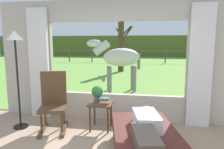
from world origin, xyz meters
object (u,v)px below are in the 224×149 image
rocking_chair (53,102)px  side_table (101,108)px  horse (119,58)px  pasture_tree (121,44)px  floor_lamp_left (16,50)px  book_stack (105,101)px  potted_plant (97,93)px  recliner_sofa (146,145)px  reclining_person (146,126)px

rocking_chair → side_table: size_ratio=2.15×
horse → pasture_tree: bearing=-12.7°
horse → floor_lamp_left: bearing=137.0°
rocking_chair → book_stack: size_ratio=5.77×
potted_plant → horse: (-0.01, 3.12, 0.45)m
recliner_sofa → rocking_chair: 1.96m
book_stack → horse: 3.30m
book_stack → floor_lamp_left: bearing=-175.2°
recliner_sofa → horse: bearing=91.0°
recliner_sofa → reclining_person: 0.31m
potted_plant → horse: horse is taller
floor_lamp_left → recliner_sofa: bearing=-16.8°
potted_plant → book_stack: bearing=-35.0°
rocking_chair → recliner_sofa: bearing=-40.2°
side_table → pasture_tree: (-0.63, 8.00, 1.12)m
floor_lamp_left → horse: (1.50, 3.38, -0.37)m
recliner_sofa → book_stack: bearing=119.4°
book_stack → pasture_tree: (-0.72, 8.05, 0.97)m
reclining_person → pasture_tree: bearing=87.4°
floor_lamp_left → book_stack: bearing=4.8°
rocking_chair → pasture_tree: 8.21m
reclining_person → recliner_sofa: bearing=77.9°
recliner_sofa → rocking_chair: bearing=143.8°
potted_plant → floor_lamp_left: size_ratio=0.17×
side_table → book_stack: size_ratio=2.68×
recliner_sofa → potted_plant: potted_plant is taller
floor_lamp_left → pasture_tree: bearing=83.4°
book_stack → floor_lamp_left: size_ratio=0.10×
recliner_sofa → horse: (-0.96, 4.12, 0.94)m
side_table → floor_lamp_left: floor_lamp_left is taller
side_table → book_stack: book_stack is taller
recliner_sofa → horse: 4.34m
recliner_sofa → pasture_tree: bearing=87.5°
side_table → book_stack: (0.09, -0.06, 0.15)m
rocking_chair → floor_lamp_left: bearing=167.9°
side_table → floor_lamp_left: 1.94m
rocking_chair → horse: size_ratio=0.62×
recliner_sofa → rocking_chair: (-1.76, 0.79, 0.33)m
book_stack → rocking_chair: bearing=-174.5°
book_stack → pasture_tree: pasture_tree is taller
recliner_sofa → potted_plant: 1.46m
recliner_sofa → side_table: 1.30m
rocking_chair → potted_plant: 0.85m
rocking_chair → potted_plant: size_ratio=3.50×
pasture_tree → recliner_sofa: bearing=-80.4°
pasture_tree → potted_plant: bearing=-86.0°
recliner_sofa → floor_lamp_left: 2.88m
side_table → potted_plant: potted_plant is taller
book_stack → reclining_person: bearing=-50.0°
recliner_sofa → book_stack: (-0.78, 0.88, 0.36)m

